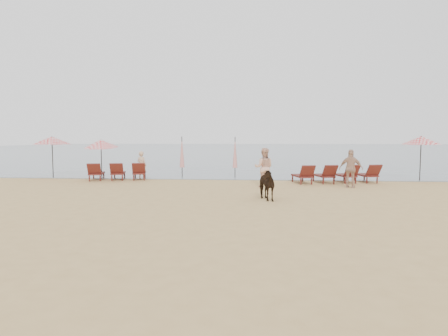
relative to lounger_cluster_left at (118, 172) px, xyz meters
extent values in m
plane|color=tan|center=(6.56, -9.46, -0.48)|extent=(120.00, 120.00, 0.00)
cube|color=#51606B|center=(6.56, 70.54, -0.48)|extent=(160.00, 140.00, 0.06)
cube|color=#5C2115|center=(-1.24, -0.06, -0.09)|extent=(1.08, 1.68, 0.09)
cube|color=#5C2115|center=(-1.04, -0.86, 0.22)|extent=(0.82, 0.67, 0.68)
cube|color=#5C2115|center=(-0.06, 0.24, -0.09)|extent=(1.08, 1.68, 0.09)
cube|color=#5C2115|center=(0.14, -0.56, 0.22)|extent=(0.82, 0.67, 0.68)
cube|color=#5C2115|center=(1.12, 0.55, -0.09)|extent=(1.08, 1.68, 0.09)
cube|color=#5C2115|center=(1.32, -0.26, 0.22)|extent=(0.82, 0.67, 0.68)
cube|color=#5C2115|center=(10.49, -0.62, -0.09)|extent=(1.04, 1.68, 0.09)
cube|color=#5C2115|center=(10.67, -1.44, 0.22)|extent=(0.82, 0.65, 0.68)
cube|color=#5C2115|center=(11.69, -0.36, -0.09)|extent=(1.04, 1.68, 0.09)
cube|color=#5C2115|center=(11.87, -1.18, 0.22)|extent=(0.82, 0.65, 0.68)
cube|color=#5C2115|center=(12.89, -0.10, -0.09)|extent=(1.04, 1.68, 0.09)
cube|color=#5C2115|center=(13.07, -0.92, 0.22)|extent=(0.82, 0.65, 0.68)
cube|color=#5C2115|center=(14.09, 0.16, -0.09)|extent=(1.04, 1.68, 0.09)
cube|color=#5C2115|center=(14.27, -0.66, 0.22)|extent=(0.82, 0.65, 0.68)
cylinder|color=black|center=(-4.52, 1.06, 0.69)|extent=(0.05, 0.05, 2.35)
cone|color=red|center=(-4.52, 1.06, 1.82)|extent=(2.25, 2.25, 0.48)
sphere|color=black|center=(-4.52, 1.06, 2.03)|extent=(0.09, 0.09, 0.09)
cylinder|color=black|center=(-1.10, 0.33, 0.60)|extent=(0.05, 0.05, 2.17)
cone|color=red|center=(-1.10, 0.33, 1.64)|extent=(1.92, 1.95, 0.65)
sphere|color=black|center=(-1.10, 0.33, 1.84)|extent=(0.08, 0.08, 0.08)
cylinder|color=black|center=(17.34, 0.97, 0.70)|extent=(0.05, 0.05, 2.36)
cone|color=red|center=(17.34, 0.97, 1.83)|extent=(2.10, 2.10, 0.47)
sphere|color=black|center=(17.34, 0.97, 2.04)|extent=(0.08, 0.08, 0.08)
cylinder|color=black|center=(3.42, 1.89, 0.79)|extent=(0.06, 0.06, 2.54)
cone|color=red|center=(3.42, 1.89, 1.09)|extent=(0.31, 0.31, 1.90)
cylinder|color=black|center=(6.73, 1.90, 0.77)|extent=(0.05, 0.05, 2.51)
cone|color=red|center=(6.73, 1.90, 1.08)|extent=(0.31, 0.31, 1.88)
imported|color=black|center=(8.31, -6.37, 0.14)|extent=(1.16, 1.62, 1.25)
imported|color=#D4A985|center=(1.29, 0.46, 0.36)|extent=(0.71, 0.59, 1.67)
imported|color=#DEA78B|center=(8.39, -2.40, 0.49)|extent=(1.00, 0.81, 1.95)
imported|color=tan|center=(12.64, -2.40, 0.46)|extent=(1.19, 0.80, 1.89)
camera|label=1|loc=(7.90, -21.08, 1.95)|focal=30.00mm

